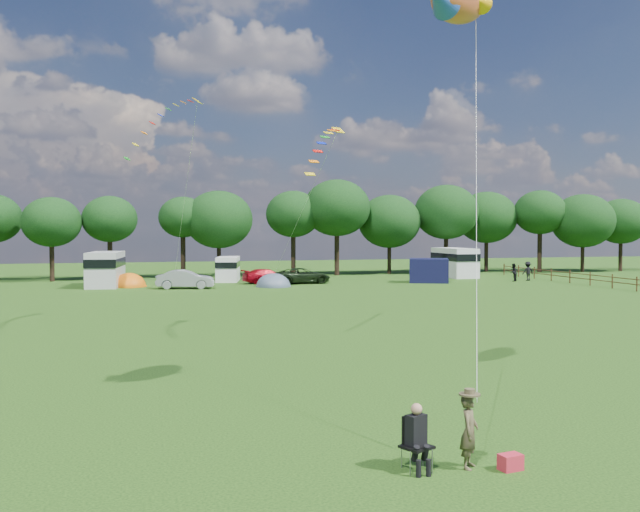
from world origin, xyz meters
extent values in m
plane|color=black|center=(0.00, 0.00, 0.00)|extent=(180.00, 180.00, 0.00)
cylinder|color=black|center=(-14.36, 53.27, 1.78)|extent=(0.44, 0.44, 3.56)
ellipsoid|color=black|center=(-14.36, 53.27, 5.64)|extent=(5.56, 5.56, 4.73)
cylinder|color=black|center=(-9.09, 54.23, 1.98)|extent=(0.47, 0.47, 3.95)
ellipsoid|color=black|center=(-9.09, 54.23, 5.95)|extent=(5.33, 5.33, 4.53)
cylinder|color=black|center=(-1.92, 56.03, 2.17)|extent=(0.50, 0.50, 4.33)
ellipsoid|color=black|center=(-1.92, 56.03, 6.19)|extent=(4.95, 4.95, 4.21)
cylinder|color=black|center=(1.70, 55.56, 1.66)|extent=(0.43, 0.43, 3.31)
ellipsoid|color=black|center=(1.70, 55.56, 5.95)|extent=(7.03, 7.03, 5.98)
cylinder|color=black|center=(9.66, 55.80, 2.18)|extent=(0.50, 0.50, 4.36)
ellipsoid|color=black|center=(9.66, 55.80, 6.56)|extent=(5.84, 5.84, 4.97)
cylinder|color=black|center=(14.25, 54.92, 2.27)|extent=(0.51, 0.51, 4.55)
ellipsoid|color=black|center=(14.25, 54.92, 7.23)|extent=(7.15, 7.15, 6.08)
cylinder|color=black|center=(20.49, 55.63, 1.61)|extent=(0.42, 0.42, 3.21)
ellipsoid|color=black|center=(20.49, 55.63, 5.80)|extent=(6.90, 6.90, 5.86)
cylinder|color=black|center=(26.98, 54.96, 2.09)|extent=(0.48, 0.48, 4.17)
ellipsoid|color=black|center=(26.98, 54.96, 6.86)|extent=(7.16, 7.16, 6.09)
cylinder|color=black|center=(32.97, 56.89, 1.83)|extent=(0.45, 0.45, 3.66)
ellipsoid|color=black|center=(32.97, 56.89, 6.31)|extent=(7.05, 7.05, 5.99)
cylinder|color=black|center=(38.41, 54.37, 2.32)|extent=(0.52, 0.52, 4.65)
ellipsoid|color=black|center=(38.41, 54.37, 6.88)|extent=(5.96, 5.96, 5.06)
cylinder|color=black|center=(43.16, 53.04, 1.59)|extent=(0.42, 0.42, 3.19)
ellipsoid|color=black|center=(43.16, 53.04, 5.89)|extent=(7.23, 7.23, 6.14)
cylinder|color=black|center=(48.55, 53.44, 1.76)|extent=(0.44, 0.44, 3.52)
ellipsoid|color=black|center=(48.55, 53.44, 5.86)|extent=(6.22, 6.22, 5.28)
cylinder|color=#472D19|center=(32.00, 30.00, 0.60)|extent=(0.12, 0.12, 1.20)
cylinder|color=#472D19|center=(32.00, 33.00, 0.60)|extent=(0.12, 0.12, 1.20)
cylinder|color=#472D19|center=(32.00, 31.50, 0.95)|extent=(0.08, 3.00, 0.08)
cylinder|color=#472D19|center=(32.00, 31.50, 0.55)|extent=(0.08, 3.00, 0.08)
cylinder|color=#472D19|center=(32.00, 36.00, 0.60)|extent=(0.12, 0.12, 1.20)
cylinder|color=#472D19|center=(32.00, 34.50, 0.95)|extent=(0.08, 3.00, 0.08)
cylinder|color=#472D19|center=(32.00, 34.50, 0.55)|extent=(0.08, 3.00, 0.08)
cylinder|color=#472D19|center=(32.00, 39.00, 0.60)|extent=(0.12, 0.12, 1.20)
cylinder|color=#472D19|center=(32.00, 37.50, 0.95)|extent=(0.08, 3.00, 0.08)
cylinder|color=#472D19|center=(32.00, 37.50, 0.55)|extent=(0.08, 3.00, 0.08)
cylinder|color=#472D19|center=(32.00, 42.00, 0.60)|extent=(0.12, 0.12, 1.20)
cylinder|color=#472D19|center=(32.00, 40.50, 0.95)|extent=(0.08, 3.00, 0.08)
cylinder|color=#472D19|center=(32.00, 40.50, 0.55)|extent=(0.08, 3.00, 0.08)
cylinder|color=#472D19|center=(32.00, 45.00, 0.60)|extent=(0.12, 0.12, 1.20)
cylinder|color=#472D19|center=(32.00, 43.50, 0.95)|extent=(0.08, 3.00, 0.08)
cylinder|color=#472D19|center=(32.00, 43.50, 0.55)|extent=(0.08, 3.00, 0.08)
cylinder|color=#472D19|center=(32.00, 48.00, 0.60)|extent=(0.12, 0.12, 1.20)
cylinder|color=#472D19|center=(32.00, 46.50, 0.95)|extent=(0.08, 3.00, 0.08)
cylinder|color=#472D19|center=(32.00, 46.50, 0.55)|extent=(0.08, 3.00, 0.08)
cylinder|color=#472D19|center=(32.00, 51.00, 0.60)|extent=(0.12, 0.12, 1.20)
cylinder|color=#472D19|center=(32.00, 49.50, 0.95)|extent=(0.08, 3.00, 0.08)
cylinder|color=#472D19|center=(32.00, 49.50, 0.55)|extent=(0.08, 3.00, 0.08)
imported|color=gray|center=(-2.71, 41.93, 0.79)|extent=(4.66, 2.36, 1.57)
imported|color=maroon|center=(4.94, 45.81, 0.66)|extent=(4.68, 2.65, 1.32)
imported|color=black|center=(8.05, 44.78, 0.71)|extent=(5.42, 2.86, 1.42)
cube|color=#B4B4B6|center=(-9.23, 45.79, 1.50)|extent=(3.25, 6.27, 3.00)
cube|color=black|center=(-9.23, 45.79, 2.11)|extent=(3.32, 6.39, 0.71)
cylinder|color=black|center=(-9.46, 43.91, 0.42)|extent=(0.88, 0.41, 0.85)
cylinder|color=black|center=(-9.01, 47.67, 0.42)|extent=(0.88, 0.41, 0.85)
cube|color=white|center=(1.83, 49.38, 1.16)|extent=(2.90, 4.94, 2.32)
cube|color=black|center=(1.83, 49.38, 1.63)|extent=(2.95, 5.04, 0.55)
cylinder|color=black|center=(1.53, 47.96, 0.33)|extent=(0.69, 0.37, 0.65)
cylinder|color=black|center=(2.14, 50.81, 0.33)|extent=(0.69, 0.37, 0.65)
cube|color=silver|center=(25.26, 49.13, 1.50)|extent=(2.68, 6.05, 3.00)
cube|color=black|center=(25.26, 49.13, 2.11)|extent=(2.73, 6.17, 0.71)
cylinder|color=black|center=(25.30, 47.24, 0.42)|extent=(0.85, 0.33, 0.84)
cylinder|color=black|center=(25.23, 51.02, 0.42)|extent=(0.85, 0.33, 0.84)
ellipsoid|color=orange|center=(-7.28, 45.10, 0.02)|extent=(2.88, 3.31, 2.36)
cylinder|color=orange|center=(-7.28, 45.10, 0.04)|extent=(3.02, 3.02, 0.08)
ellipsoid|color=#475567|center=(4.79, 41.94, 0.02)|extent=(2.94, 3.38, 2.30)
cylinder|color=#475567|center=(4.79, 41.94, 0.04)|extent=(3.09, 3.09, 0.08)
cube|color=#0F1033|center=(19.73, 43.07, 1.11)|extent=(4.37, 4.01, 2.22)
imported|color=brown|center=(-0.12, -4.83, 0.78)|extent=(0.64, 0.67, 1.55)
cylinder|color=#99999E|center=(-1.50, -4.95, 0.25)|extent=(0.02, 0.02, 0.51)
cylinder|color=#99999E|center=(-1.02, -4.95, 0.25)|extent=(0.02, 0.02, 0.51)
cylinder|color=#99999E|center=(-1.50, -4.46, 0.25)|extent=(0.02, 0.02, 0.51)
cylinder|color=#99999E|center=(-1.02, -4.46, 0.25)|extent=(0.02, 0.02, 0.51)
cube|color=black|center=(-1.26, -4.71, 0.51)|extent=(0.75, 0.73, 0.06)
cube|color=black|center=(-1.26, -4.44, 0.83)|extent=(0.55, 0.28, 0.61)
cube|color=black|center=(-1.26, -4.66, 0.86)|extent=(0.49, 0.41, 0.64)
sphere|color=tan|center=(-1.26, -4.68, 1.30)|extent=(0.24, 0.24, 0.24)
cube|color=red|center=(0.66, -5.16, 0.17)|extent=(0.52, 0.39, 0.34)
ellipsoid|color=#D55528|center=(2.42, 1.12, 11.75)|extent=(3.28, 3.18, 1.92)
ellipsoid|color=yellow|center=(2.42, 1.12, 11.60)|extent=(2.04, 1.98, 1.05)
sphere|color=white|center=(3.02, 2.16, 11.93)|extent=(0.32, 0.32, 0.32)
sphere|color=black|center=(3.04, 2.25, 11.93)|extent=(0.16, 0.16, 0.16)
cube|color=#DACD07|center=(-3.53, 20.28, 11.85)|extent=(0.61, 0.64, 0.31)
cube|color=red|center=(-3.93, 19.83, 11.75)|extent=(0.36, 0.50, 0.09)
cube|color=orange|center=(-4.34, 19.38, 11.60)|extent=(0.36, 0.50, 0.10)
cube|color=yellow|center=(-4.74, 18.93, 11.37)|extent=(0.36, 0.50, 0.11)
cube|color=#198C1E|center=(-5.15, 18.48, 11.06)|extent=(0.35, 0.50, 0.11)
cube|color=#0C1EB2|center=(-5.55, 18.03, 10.67)|extent=(0.35, 0.50, 0.12)
cube|color=red|center=(-5.96, 17.58, 10.21)|extent=(0.35, 0.50, 0.13)
cube|color=orange|center=(-6.36, 17.13, 9.66)|extent=(0.34, 0.49, 0.14)
cube|color=yellow|center=(-6.77, 16.68, 9.03)|extent=(0.34, 0.49, 0.14)
cube|color=#198C1E|center=(-7.17, 16.23, 8.32)|extent=(0.33, 0.49, 0.15)
cube|color=gold|center=(2.97, 15.74, 9.93)|extent=(0.66, 0.61, 0.33)
cube|color=red|center=(2.66, 15.20, 9.86)|extent=(0.52, 0.35, 0.09)
cube|color=orange|center=(2.34, 14.66, 9.75)|extent=(0.52, 0.35, 0.10)
cube|color=yellow|center=(2.03, 14.12, 9.55)|extent=(0.52, 0.35, 0.11)
cube|color=#198C1E|center=(1.71, 13.58, 9.28)|extent=(0.52, 0.35, 0.12)
cube|color=#0C1EB2|center=(1.40, 13.04, 8.93)|extent=(0.52, 0.34, 0.13)
cube|color=red|center=(1.08, 12.50, 8.50)|extent=(0.52, 0.34, 0.13)
cube|color=orange|center=(0.77, 11.96, 7.99)|extent=(0.52, 0.33, 0.14)
cube|color=yellow|center=(0.45, 11.42, 7.39)|extent=(0.51, 0.33, 0.15)
imported|color=black|center=(27.98, 42.09, 0.86)|extent=(0.96, 0.95, 1.72)
imported|color=black|center=(29.86, 42.65, 0.92)|extent=(1.25, 0.70, 1.85)
camera|label=1|loc=(-6.96, -18.39, 5.08)|focal=40.00mm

